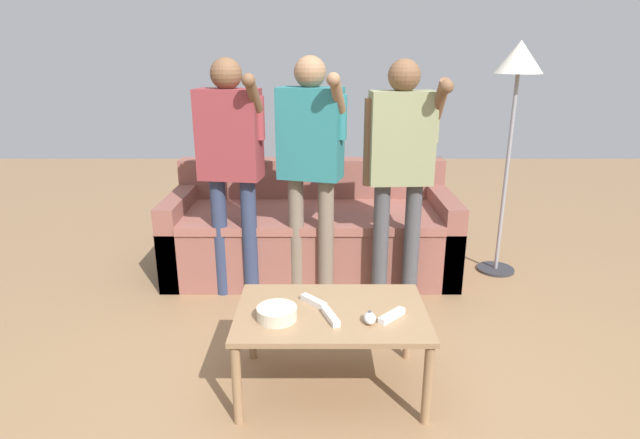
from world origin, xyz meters
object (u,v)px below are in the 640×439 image
object	(u,v)px
game_remote_wand_near	(332,317)
coffee_table	(332,320)
player_left	(231,153)
player_center	(312,152)
couch	(312,232)
game_remote_nunchuk	(371,318)
game_remote_wand_far	(393,316)
game_remote_wand_spare	(315,301)
player_right	(402,157)
snack_bowl	(278,313)
floor_lamp	(519,76)

from	to	relation	value
game_remote_wand_near	coffee_table	bearing A→B (deg)	86.88
player_left	player_center	size ratio (longest dim) A/B	0.99
couch	player_center	xyz separation A→B (m)	(0.00, -0.48, 0.71)
game_remote_nunchuk	game_remote_wand_near	world-z (taller)	game_remote_nunchuk
couch	game_remote_wand_near	xyz separation A→B (m)	(0.12, -1.61, 0.15)
game_remote_wand_far	player_center	bearing A→B (deg)	109.46
game_remote_nunchuk	game_remote_wand_far	distance (m)	0.11
coffee_table	game_remote_nunchuk	distance (m)	0.22
game_remote_wand_spare	player_center	bearing A→B (deg)	91.74
player_right	game_remote_wand_far	world-z (taller)	player_right
player_left	game_remote_wand_far	xyz separation A→B (m)	(0.92, -1.14, -0.56)
snack_bowl	floor_lamp	bearing A→B (deg)	44.56
snack_bowl	coffee_table	bearing A→B (deg)	17.54
snack_bowl	game_remote_wand_spare	distance (m)	0.23
snack_bowl	player_center	distance (m)	1.26
coffee_table	player_right	bearing A→B (deg)	64.70
game_remote_nunchuk	game_remote_wand_spare	xyz separation A→B (m)	(-0.26, 0.18, -0.01)
couch	coffee_table	world-z (taller)	couch
player_left	game_remote_wand_spare	distance (m)	1.26
floor_lamp	player_right	distance (m)	1.11
player_left	game_remote_wand_near	world-z (taller)	player_left
floor_lamp	game_remote_wand_near	distance (m)	2.28
coffee_table	floor_lamp	distance (m)	2.25
coffee_table	game_remote_wand_near	distance (m)	0.11
game_remote_nunchuk	game_remote_wand_far	xyz separation A→B (m)	(0.11, 0.04, -0.01)
couch	snack_bowl	size ratio (longest dim) A/B	11.26
floor_lamp	player_right	size ratio (longest dim) A/B	1.07
player_left	player_right	size ratio (longest dim) A/B	1.00
floor_lamp	game_remote_wand_spare	xyz separation A→B (m)	(-1.40, -1.40, -1.02)
floor_lamp	player_left	world-z (taller)	floor_lamp
game_remote_wand_far	game_remote_wand_near	bearing A→B (deg)	-178.28
game_remote_wand_far	player_right	bearing A→B (deg)	80.74
coffee_table	floor_lamp	world-z (taller)	floor_lamp
game_remote_nunchuk	floor_lamp	world-z (taller)	floor_lamp
player_left	game_remote_wand_far	distance (m)	1.56
player_center	game_remote_wand_near	xyz separation A→B (m)	(0.11, -1.13, -0.56)
game_remote_nunchuk	floor_lamp	bearing A→B (deg)	54.18
snack_bowl	game_remote_wand_near	distance (m)	0.25
player_center	game_remote_wand_near	size ratio (longest dim) A/B	9.82
snack_bowl	player_left	bearing A→B (deg)	108.36
player_left	game_remote_wand_near	xyz separation A→B (m)	(0.63, -1.15, -0.56)
player_left	game_remote_wand_spare	xyz separation A→B (m)	(0.55, -0.99, -0.56)
game_remote_nunchuk	player_right	bearing A→B (deg)	75.54
snack_bowl	game_remote_wand_near	size ratio (longest dim) A/B	1.15
player_right	snack_bowl	bearing A→B (deg)	-124.35
snack_bowl	game_remote_nunchuk	size ratio (longest dim) A/B	2.14
player_right	couch	bearing A→B (deg)	134.79
couch	floor_lamp	size ratio (longest dim) A/B	1.25
couch	game_remote_wand_far	xyz separation A→B (m)	(0.40, -1.60, 0.15)
coffee_table	floor_lamp	bearing A→B (deg)	48.09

